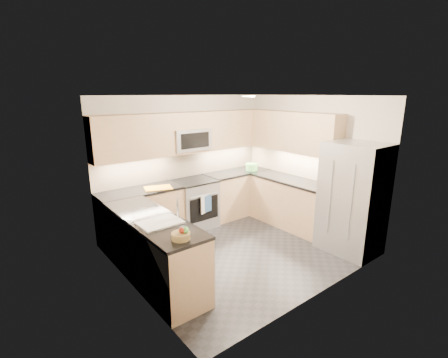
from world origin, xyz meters
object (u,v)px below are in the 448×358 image
refrigerator (353,199)px  cutting_board (158,188)px  fruit_basket (181,236)px  gas_range (195,204)px  utensil_bowl (252,167)px  microwave (189,139)px

refrigerator → cutting_board: refrigerator is taller
cutting_board → fruit_basket: fruit_basket is taller
refrigerator → fruit_basket: (-2.98, 0.34, 0.08)m
fruit_basket → gas_range: bearing=53.7°
refrigerator → fruit_basket: refrigerator is taller
utensil_bowl → fruit_basket: utensil_bowl is taller
microwave → cutting_board: microwave is taller
microwave → fruit_basket: 2.78m
utensil_bowl → microwave: bearing=171.2°
gas_range → cutting_board: cutting_board is taller
fruit_basket → utensil_bowl: bearing=34.1°
gas_range → fruit_basket: size_ratio=4.24×
gas_range → utensil_bowl: 1.51m
utensil_bowl → cutting_board: bearing=-180.0°
microwave → fruit_basket: microwave is taller
refrigerator → cutting_board: 3.24m
utensil_bowl → cutting_board: utensil_bowl is taller
microwave → cutting_board: bearing=-164.6°
microwave → cutting_board: size_ratio=1.66×
cutting_board → gas_range: bearing=6.8°
microwave → utensil_bowl: size_ratio=3.04×
gas_range → cutting_board: 0.94m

